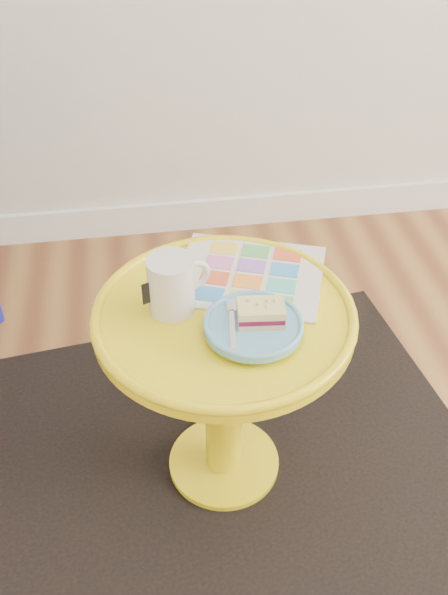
{
  "coord_description": "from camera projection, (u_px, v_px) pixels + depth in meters",
  "views": [
    {
      "loc": [
        -0.75,
        -0.15,
        1.42
      ],
      "look_at": [
        -0.59,
        0.88,
        0.56
      ],
      "focal_mm": 40.0,
      "sensor_mm": 36.0,
      "label": 1
    }
  ],
  "objects": [
    {
      "name": "cake_slice",
      "position": [
        261.0,
        313.0,
        1.3
      ],
      "size": [
        0.1,
        0.07,
        0.04
      ],
      "rotation": [
        0.0,
        0.0,
        -0.1
      ],
      "color": "#D3BC8C",
      "rests_on": "plate"
    },
    {
      "name": "plate",
      "position": [
        253.0,
        326.0,
        1.31
      ],
      "size": [
        0.2,
        0.2,
        0.02
      ],
      "color": "#5FA1C9",
      "rests_on": "newspaper"
    },
    {
      "name": "mug",
      "position": [
        172.0,
        283.0,
        1.34
      ],
      "size": [
        0.13,
        0.1,
        0.13
      ],
      "rotation": [
        0.0,
        0.0,
        0.35
      ],
      "color": "silver",
      "rests_on": "side_table"
    },
    {
      "name": "side_table",
      "position": [
        224.0,
        362.0,
        1.47
      ],
      "size": [
        0.55,
        0.55,
        0.52
      ],
      "color": "yellow",
      "rests_on": "ground"
    },
    {
      "name": "fork",
      "position": [
        232.0,
        323.0,
        1.3
      ],
      "size": [
        0.03,
        0.14,
        0.0
      ],
      "rotation": [
        0.0,
        0.0,
        -0.13
      ],
      "color": "silver",
      "rests_on": "plate"
    },
    {
      "name": "rug",
      "position": [
        224.0,
        464.0,
        1.7
      ],
      "size": [
        1.43,
        1.26,
        0.01
      ],
      "primitive_type": "cube",
      "rotation": [
        0.0,
        0.0,
        0.13
      ],
      "color": "black",
      "rests_on": "ground"
    },
    {
      "name": "room_walls",
      "position": [
        62.0,
        435.0,
        1.71
      ],
      "size": [
        4.0,
        4.0,
        4.0
      ],
      "color": "silver",
      "rests_on": "ground"
    },
    {
      "name": "newspaper",
      "position": [
        250.0,
        275.0,
        1.47
      ],
      "size": [
        0.39,
        0.36,
        0.01
      ],
      "primitive_type": "cube",
      "rotation": [
        0.0,
        0.0,
        -0.34
      ],
      "color": "silver",
      "rests_on": "side_table"
    }
  ]
}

